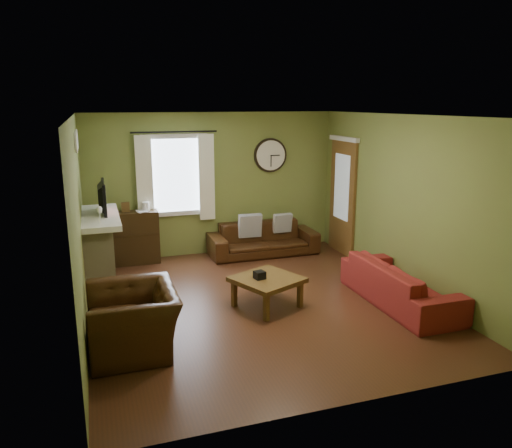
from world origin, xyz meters
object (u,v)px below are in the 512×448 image
object	(u,v)px
sofa_brown	(263,239)
armchair	(133,320)
coffee_table	(267,292)
sofa_red	(400,283)
bookshelf	(136,238)

from	to	relation	value
sofa_brown	armchair	bearing A→B (deg)	-130.66
armchair	coffee_table	bearing A→B (deg)	109.73
sofa_brown	sofa_red	world-z (taller)	sofa_red
bookshelf	sofa_red	size ratio (longest dim) A/B	0.46
sofa_red	bookshelf	bearing A→B (deg)	47.82
bookshelf	coffee_table	size ratio (longest dim) A/B	1.15
sofa_red	armchair	size ratio (longest dim) A/B	1.81
sofa_red	coffee_table	size ratio (longest dim) A/B	2.51
sofa_brown	armchair	xyz separation A→B (m)	(-2.62, -3.05, 0.07)
sofa_brown	coffee_table	bearing A→B (deg)	-107.81
sofa_brown	armchair	size ratio (longest dim) A/B	1.79
bookshelf	sofa_red	distance (m)	4.51
coffee_table	bookshelf	bearing A→B (deg)	120.83
bookshelf	sofa_brown	distance (m)	2.30
bookshelf	coffee_table	world-z (taller)	bookshelf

